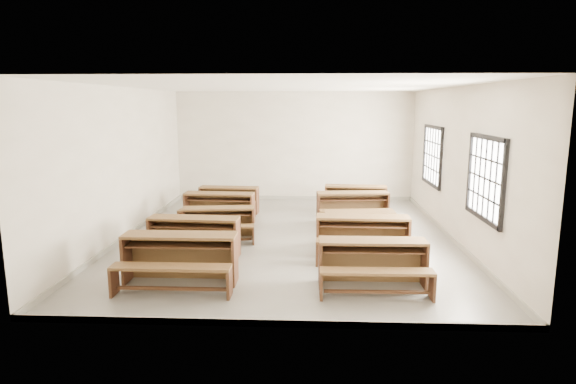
{
  "coord_description": "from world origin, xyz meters",
  "views": [
    {
      "loc": [
        0.45,
        -10.05,
        2.86
      ],
      "look_at": [
        0.0,
        0.0,
        1.0
      ],
      "focal_mm": 30.0,
      "sensor_mm": 36.0,
      "label": 1
    }
  ],
  "objects_px": {
    "desk_set_3": "(219,206)",
    "desk_set_0": "(179,255)",
    "desk_set_1": "(193,234)",
    "desk_set_6": "(363,234)",
    "desk_set_4": "(229,198)",
    "desk_set_5": "(373,260)",
    "desk_set_9": "(355,197)",
    "desk_set_2": "(218,221)",
    "desk_set_7": "(360,225)",
    "desk_set_8": "(353,206)"
  },
  "relations": [
    {
      "from": "desk_set_0",
      "to": "desk_set_8",
      "type": "xyz_separation_m",
      "value": [
        3.11,
        4.05,
        -0.03
      ]
    },
    {
      "from": "desk_set_5",
      "to": "desk_set_9",
      "type": "xyz_separation_m",
      "value": [
        0.22,
        5.24,
        -0.02
      ]
    },
    {
      "from": "desk_set_3",
      "to": "desk_set_0",
      "type": "bearing_deg",
      "value": -85.02
    },
    {
      "from": "desk_set_8",
      "to": "desk_set_3",
      "type": "bearing_deg",
      "value": 177.15
    },
    {
      "from": "desk_set_0",
      "to": "desk_set_9",
      "type": "distance_m",
      "value": 6.18
    },
    {
      "from": "desk_set_0",
      "to": "desk_set_8",
      "type": "distance_m",
      "value": 5.11
    },
    {
      "from": "desk_set_0",
      "to": "desk_set_9",
      "type": "relative_size",
      "value": 1.08
    },
    {
      "from": "desk_set_0",
      "to": "desk_set_6",
      "type": "xyz_separation_m",
      "value": [
        3.07,
        1.5,
        -0.02
      ]
    },
    {
      "from": "desk_set_9",
      "to": "desk_set_7",
      "type": "bearing_deg",
      "value": -89.44
    },
    {
      "from": "desk_set_4",
      "to": "desk_set_8",
      "type": "distance_m",
      "value": 3.32
    },
    {
      "from": "desk_set_0",
      "to": "desk_set_2",
      "type": "bearing_deg",
      "value": 87.12
    },
    {
      "from": "desk_set_8",
      "to": "desk_set_9",
      "type": "xyz_separation_m",
      "value": [
        0.17,
        1.19,
        -0.02
      ]
    },
    {
      "from": "desk_set_0",
      "to": "desk_set_1",
      "type": "bearing_deg",
      "value": 94.34
    },
    {
      "from": "desk_set_7",
      "to": "desk_set_9",
      "type": "distance_m",
      "value": 2.78
    },
    {
      "from": "desk_set_9",
      "to": "desk_set_8",
      "type": "bearing_deg",
      "value": -94.3
    },
    {
      "from": "desk_set_6",
      "to": "desk_set_8",
      "type": "height_order",
      "value": "desk_set_6"
    },
    {
      "from": "desk_set_4",
      "to": "desk_set_9",
      "type": "bearing_deg",
      "value": 6.9
    },
    {
      "from": "desk_set_6",
      "to": "desk_set_3",
      "type": "bearing_deg",
      "value": 144.35
    },
    {
      "from": "desk_set_6",
      "to": "desk_set_9",
      "type": "relative_size",
      "value": 1.06
    },
    {
      "from": "desk_set_4",
      "to": "desk_set_8",
      "type": "height_order",
      "value": "desk_set_8"
    },
    {
      "from": "desk_set_1",
      "to": "desk_set_2",
      "type": "distance_m",
      "value": 1.28
    },
    {
      "from": "desk_set_2",
      "to": "desk_set_1",
      "type": "bearing_deg",
      "value": -107.46
    },
    {
      "from": "desk_set_3",
      "to": "desk_set_7",
      "type": "relative_size",
      "value": 1.17
    },
    {
      "from": "desk_set_7",
      "to": "desk_set_8",
      "type": "xyz_separation_m",
      "value": [
        -0.01,
        1.58,
        0.07
      ]
    },
    {
      "from": "desk_set_0",
      "to": "desk_set_6",
      "type": "distance_m",
      "value": 3.42
    },
    {
      "from": "desk_set_0",
      "to": "desk_set_1",
      "type": "xyz_separation_m",
      "value": [
        -0.1,
        1.35,
        -0.03
      ]
    },
    {
      "from": "desk_set_6",
      "to": "desk_set_1",
      "type": "bearing_deg",
      "value": -175.71
    },
    {
      "from": "desk_set_0",
      "to": "desk_set_7",
      "type": "relative_size",
      "value": 1.24
    },
    {
      "from": "desk_set_3",
      "to": "desk_set_7",
      "type": "bearing_deg",
      "value": -20.64
    },
    {
      "from": "desk_set_1",
      "to": "desk_set_6",
      "type": "height_order",
      "value": "desk_set_6"
    },
    {
      "from": "desk_set_2",
      "to": "desk_set_3",
      "type": "relative_size",
      "value": 0.93
    },
    {
      "from": "desk_set_1",
      "to": "desk_set_6",
      "type": "relative_size",
      "value": 0.99
    },
    {
      "from": "desk_set_3",
      "to": "desk_set_9",
      "type": "xyz_separation_m",
      "value": [
        3.38,
        1.33,
        -0.01
      ]
    },
    {
      "from": "desk_set_7",
      "to": "desk_set_8",
      "type": "height_order",
      "value": "desk_set_8"
    },
    {
      "from": "desk_set_6",
      "to": "desk_set_4",
      "type": "bearing_deg",
      "value": 132.81
    },
    {
      "from": "desk_set_8",
      "to": "desk_set_0",
      "type": "bearing_deg",
      "value": -132.88
    },
    {
      "from": "desk_set_7",
      "to": "desk_set_9",
      "type": "relative_size",
      "value": 0.88
    },
    {
      "from": "desk_set_7",
      "to": "desk_set_0",
      "type": "bearing_deg",
      "value": -142.12
    },
    {
      "from": "desk_set_4",
      "to": "desk_set_7",
      "type": "distance_m",
      "value": 4.1
    },
    {
      "from": "desk_set_6",
      "to": "desk_set_0",
      "type": "bearing_deg",
      "value": -152.31
    },
    {
      "from": "desk_set_2",
      "to": "desk_set_8",
      "type": "bearing_deg",
      "value": 19.04
    },
    {
      "from": "desk_set_0",
      "to": "desk_set_1",
      "type": "height_order",
      "value": "desk_set_0"
    },
    {
      "from": "desk_set_1",
      "to": "desk_set_7",
      "type": "xyz_separation_m",
      "value": [
        3.22,
        1.12,
        -0.06
      ]
    },
    {
      "from": "desk_set_4",
      "to": "desk_set_8",
      "type": "bearing_deg",
      "value": -13.8
    },
    {
      "from": "desk_set_6",
      "to": "desk_set_9",
      "type": "height_order",
      "value": "desk_set_6"
    },
    {
      "from": "desk_set_6",
      "to": "desk_set_5",
      "type": "bearing_deg",
      "value": -88.6
    },
    {
      "from": "desk_set_1",
      "to": "desk_set_8",
      "type": "relative_size",
      "value": 0.98
    },
    {
      "from": "desk_set_3",
      "to": "desk_set_6",
      "type": "bearing_deg",
      "value": -33.74
    },
    {
      "from": "desk_set_0",
      "to": "desk_set_4",
      "type": "relative_size",
      "value": 1.13
    },
    {
      "from": "desk_set_2",
      "to": "desk_set_6",
      "type": "bearing_deg",
      "value": -27.5
    }
  ]
}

